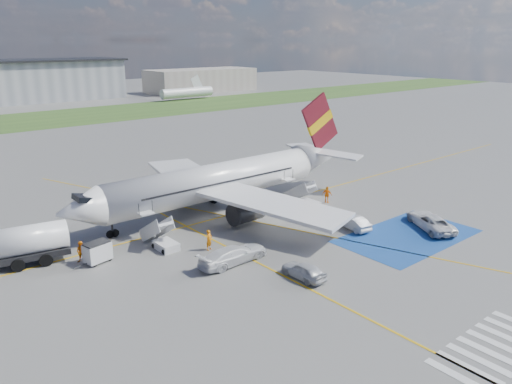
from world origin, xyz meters
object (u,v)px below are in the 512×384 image
belt_loader (291,169)px  van_white_b (233,252)px  gpu_cart (98,253)px  van_white_a (430,219)px  airliner (225,179)px  fuel_tanker (6,252)px  car_silver_b (353,222)px  car_silver_a (304,270)px

belt_loader → van_white_b: van_white_b is taller
gpu_cart → van_white_a: bearing=-36.5°
airliner → fuel_tanker: size_ratio=3.61×
airliner → belt_loader: size_ratio=6.72×
gpu_cart → car_silver_b: 24.46m
car_silver_a → van_white_b: 6.40m
gpu_cart → van_white_b: size_ratio=0.48×
van_white_b → van_white_a: bearing=-108.9°
belt_loader → car_silver_a: (-22.31, -24.75, 0.27)m
van_white_a → gpu_cart: bearing=4.6°
fuel_tanker → car_silver_a: size_ratio=2.57×
car_silver_a → van_white_a: size_ratio=0.76×
gpu_cart → van_white_b: bearing=-51.5°
car_silver_b → van_white_b: van_white_b is taller
van_white_a → van_white_b: bearing=12.8°
gpu_cart → car_silver_a: 17.51m
gpu_cart → car_silver_a: bearing=-60.9°
gpu_cart → van_white_a: size_ratio=0.46×
fuel_tanker → belt_loader: bearing=21.9°
gpu_cart → belt_loader: size_ratio=0.44×
car_silver_b → van_white_b: bearing=4.2°
van_white_a → van_white_b: van_white_a is taller
airliner → car_silver_b: size_ratio=8.94×
car_silver_b → belt_loader: bearing=-108.3°
belt_loader → car_silver_a: size_ratio=1.38×
car_silver_a → van_white_b: (-2.51, 5.88, 0.30)m
airliner → van_white_b: (-8.05, -11.92, -2.41)m
airliner → van_white_a: size_ratio=7.03×
airliner → car_silver_b: (5.95, -13.31, -2.71)m
fuel_tanker → van_white_a: fuel_tanker is taller
airliner → van_white_a: 21.91m
fuel_tanker → van_white_b: fuel_tanker is taller
car_silver_b → van_white_a: size_ratio=0.79×
fuel_tanker → belt_loader: fuel_tanker is taller
airliner → car_silver_a: size_ratio=9.26×
fuel_tanker → car_silver_b: fuel_tanker is taller
gpu_cart → belt_loader: 35.50m
car_silver_a → van_white_a: bearing=177.9°
van_white_b → airliner: bearing=-35.9°
fuel_tanker → van_white_b: bearing=-25.8°
van_white_b → car_silver_b: bearing=-97.5°
gpu_cart → belt_loader: gpu_cart is taller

